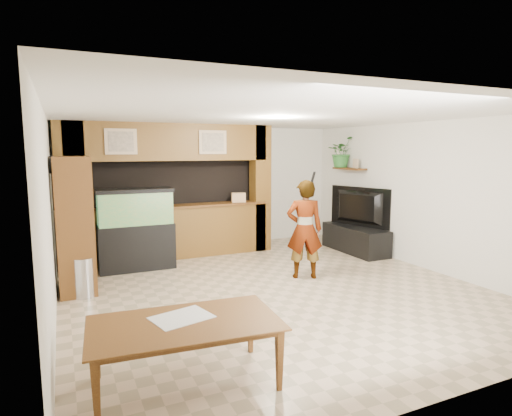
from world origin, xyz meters
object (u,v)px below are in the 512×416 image
person (304,229)px  dining_table (186,355)px  aquarium (136,230)px  television (356,207)px  pantry_cabinet (75,225)px

person → dining_table: person is taller
aquarium → person: bearing=-33.8°
aquarium → television: aquarium is taller
dining_table → pantry_cabinet: bearing=108.1°
pantry_cabinet → person: pantry_cabinet is taller
aquarium → television: bearing=-6.6°
dining_table → television: bearing=42.3°
television → dining_table: bearing=110.2°
person → dining_table: bearing=65.6°
television → dining_table: size_ratio=0.85×
person → dining_table: size_ratio=0.97×
pantry_cabinet → dining_table: (0.78, -3.23, -0.71)m
pantry_cabinet → person: (3.44, -0.82, -0.19)m
aquarium → television: size_ratio=1.01×
aquarium → dining_table: bearing=-92.7°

